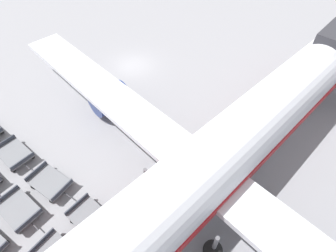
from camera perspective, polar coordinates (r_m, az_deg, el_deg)
The scene contains 6 objects.
ground_plane at distance 28.77m, azimuth -7.63°, elevation 12.90°, with size 500.00×500.00×0.00m, color gray.
airplane at distance 16.17m, azimuth 10.97°, elevation -6.66°, with size 42.64×45.03×12.81m.
baggage_dolly_row_mid_a_col_c at distance 19.82m, azimuth -29.73°, elevation -15.53°, with size 3.55×2.29×0.92m.
baggage_dolly_row_mid_b_col_b at distance 22.70m, azimuth -30.44°, elevation -5.25°, with size 3.54×2.21×0.92m.
baggage_dolly_row_mid_b_col_c at distance 20.00m, azimuth -24.29°, elevation -11.11°, with size 3.56×2.47×0.92m.
baggage_dolly_row_mid_b_col_d at distance 17.82m, azimuth -16.37°, elevation -18.83°, with size 3.54×2.21×0.92m.
Camera 1 is at (20.03, -12.60, 16.36)m, focal length 28.00 mm.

